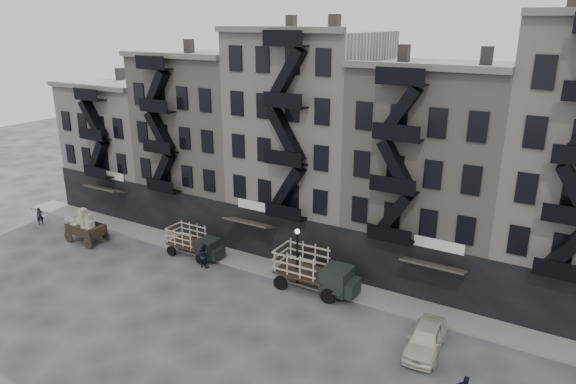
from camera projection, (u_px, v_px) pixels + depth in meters
The scene contains 14 objects.
ground at pixel (241, 290), 35.63m from camera, with size 140.00×140.00×0.00m, color #38383A.
sidewalk at pixel (270, 268), 38.66m from camera, with size 55.00×2.50×0.15m, color slate.
building_west at pixel (135, 144), 51.44m from camera, with size 10.00×11.35×13.20m.
building_midwest at pixel (212, 141), 46.10m from camera, with size 10.00×11.35×16.20m.
building_center at pixel (310, 143), 40.93m from camera, with size 10.00×11.35×18.20m.
building_mideast at pixel (434, 173), 36.39m from camera, with size 10.00×11.35×16.20m.
lamp_post at pixel (297, 249), 35.40m from camera, with size 0.36×0.36×4.28m.
horse at pixel (71, 223), 45.14m from camera, with size 0.92×2.01×1.70m, color beige.
wagon at pixel (84, 223), 42.89m from camera, with size 3.51×1.94×2.93m.
stake_truck_west at pixel (194, 240), 40.34m from camera, with size 4.73×2.01×2.36m.
stake_truck_east at pixel (314, 268), 35.11m from camera, with size 5.89×2.52×2.93m.
car_east at pixel (426, 339), 28.84m from camera, with size 1.82×4.51×1.54m, color beige.
pedestrian_west at pixel (40, 216), 46.79m from camera, with size 0.59×0.39×1.62m, color black.
pedestrian_mid at pixel (204, 255), 38.65m from camera, with size 0.92×0.72×1.89m, color black.
Camera 1 is at (19.00, -25.48, 17.77)m, focal length 32.00 mm.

